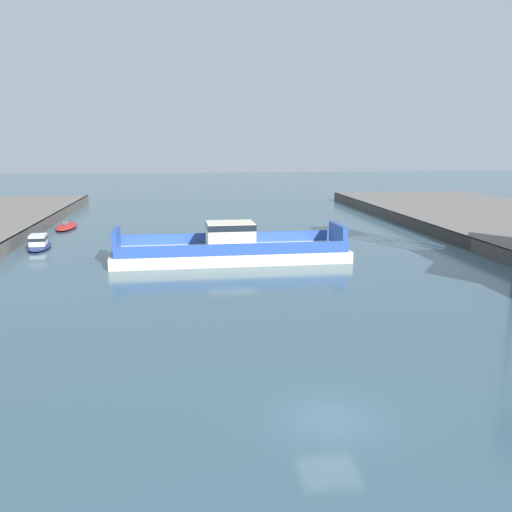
% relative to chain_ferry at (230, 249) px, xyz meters
% --- Properties ---
extents(ground_plane, '(400.00, 400.00, 0.00)m').
position_rel_chain_ferry_xyz_m(ground_plane, '(1.49, -33.30, -1.11)').
color(ground_plane, '#385666').
extents(chain_ferry, '(23.02, 7.63, 3.73)m').
position_rel_chain_ferry_xyz_m(chain_ferry, '(0.00, 0.00, 0.00)').
color(chain_ferry, beige).
rests_on(chain_ferry, ground).
extents(moored_boat_mid_left, '(2.89, 6.72, 1.59)m').
position_rel_chain_ferry_xyz_m(moored_boat_mid_left, '(-20.22, 8.65, -0.51)').
color(moored_boat_mid_left, navy).
rests_on(moored_boat_mid_left, ground).
extents(moored_boat_mid_right, '(2.66, 8.22, 1.01)m').
position_rel_chain_ferry_xyz_m(moored_boat_mid_right, '(-20.30, 23.95, -0.85)').
color(moored_boat_mid_right, red).
rests_on(moored_boat_mid_right, ground).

